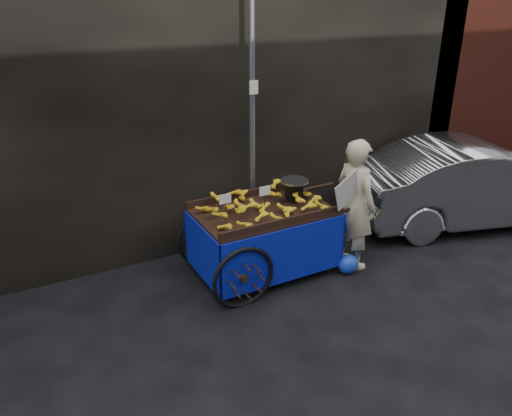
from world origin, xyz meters
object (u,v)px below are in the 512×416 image
plastic_bag (348,264)px  parked_car (476,182)px  banana_cart (260,218)px  vendor (355,204)px

plastic_bag → parked_car: bearing=8.2°
banana_cart → plastic_bag: 1.40m
plastic_bag → parked_car: 2.95m
vendor → banana_cart: bearing=64.4°
vendor → plastic_bag: bearing=127.3°
vendor → plastic_bag: (-0.19, -0.20, -0.78)m
banana_cart → vendor: 1.32m
vendor → plastic_bag: vendor is taller
plastic_bag → parked_car: parked_car is taller
banana_cart → parked_car: (3.93, -0.17, -0.14)m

